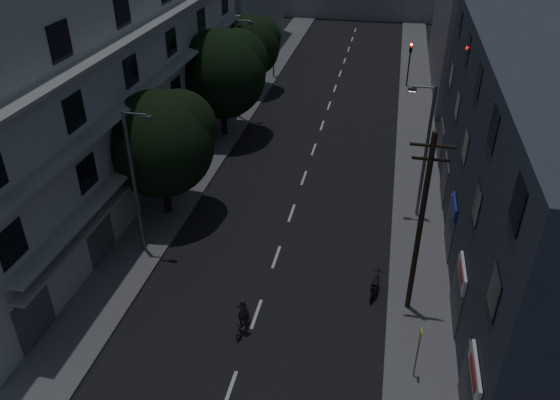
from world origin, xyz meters
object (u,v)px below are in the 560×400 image
(bus_stop_sign, at_px, (419,345))
(utility_pole, at_px, (421,223))
(cyclist, at_px, (243,321))
(motorcycle, at_px, (375,287))

(bus_stop_sign, bearing_deg, utility_pole, 93.67)
(cyclist, bearing_deg, utility_pole, 31.04)
(motorcycle, bearing_deg, utility_pole, -16.30)
(utility_pole, height_order, bus_stop_sign, utility_pole)
(utility_pole, bearing_deg, bus_stop_sign, -86.33)
(bus_stop_sign, relative_size, motorcycle, 1.44)
(utility_pole, height_order, motorcycle, utility_pole)
(motorcycle, distance_m, cyclist, 6.78)
(bus_stop_sign, xyz_separation_m, motorcycle, (-1.85, 4.92, -1.44))
(motorcycle, height_order, cyclist, cyclist)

